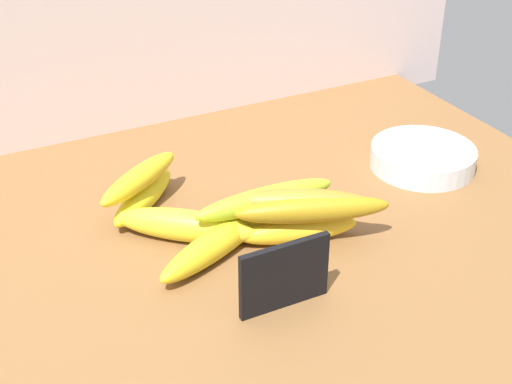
{
  "coord_description": "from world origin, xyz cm",
  "views": [
    {
      "loc": [
        -31.21,
        -70.92,
        56.75
      ],
      "look_at": [
        5.7,
        2.3,
        8.0
      ],
      "focal_mm": 51.22,
      "sensor_mm": 36.0,
      "label": 1
    }
  ],
  "objects_px": {
    "banana_2": "(299,230)",
    "banana_4": "(267,224)",
    "banana_6": "(139,178)",
    "banana_8": "(301,203)",
    "fruit_bowl": "(423,157)",
    "banana_7": "(313,210)",
    "chalkboard_sign": "(284,278)",
    "banana_1": "(186,225)",
    "banana_0": "(143,197)",
    "banana_5": "(266,201)",
    "banana_3": "(218,242)"
  },
  "relations": [
    {
      "from": "banana_1",
      "to": "banana_6",
      "type": "distance_m",
      "value": 0.1
    },
    {
      "from": "banana_5",
      "to": "banana_3",
      "type": "bearing_deg",
      "value": -168.38
    },
    {
      "from": "banana_3",
      "to": "banana_7",
      "type": "xyz_separation_m",
      "value": [
        0.12,
        -0.03,
        0.03
      ]
    },
    {
      "from": "banana_1",
      "to": "banana_0",
      "type": "bearing_deg",
      "value": 103.25
    },
    {
      "from": "banana_3",
      "to": "banana_7",
      "type": "bearing_deg",
      "value": -14.14
    },
    {
      "from": "banana_4",
      "to": "fruit_bowl",
      "type": "bearing_deg",
      "value": 11.2
    },
    {
      "from": "chalkboard_sign",
      "to": "banana_7",
      "type": "height_order",
      "value": "chalkboard_sign"
    },
    {
      "from": "banana_7",
      "to": "banana_4",
      "type": "bearing_deg",
      "value": 136.4
    },
    {
      "from": "banana_4",
      "to": "banana_6",
      "type": "relative_size",
      "value": 1.02
    },
    {
      "from": "chalkboard_sign",
      "to": "banana_8",
      "type": "distance_m",
      "value": 0.14
    },
    {
      "from": "banana_2",
      "to": "banana_8",
      "type": "xyz_separation_m",
      "value": [
        0.0,
        0.01,
        0.04
      ]
    },
    {
      "from": "banana_4",
      "to": "banana_6",
      "type": "distance_m",
      "value": 0.19
    },
    {
      "from": "banana_3",
      "to": "fruit_bowl",
      "type": "bearing_deg",
      "value": 10.68
    },
    {
      "from": "banana_0",
      "to": "banana_8",
      "type": "xyz_separation_m",
      "value": [
        0.16,
        -0.16,
        0.04
      ]
    },
    {
      "from": "banana_3",
      "to": "banana_6",
      "type": "distance_m",
      "value": 0.16
    },
    {
      "from": "chalkboard_sign",
      "to": "fruit_bowl",
      "type": "bearing_deg",
      "value": 29.19
    },
    {
      "from": "banana_1",
      "to": "banana_3",
      "type": "bearing_deg",
      "value": -66.24
    },
    {
      "from": "banana_2",
      "to": "banana_8",
      "type": "bearing_deg",
      "value": 48.36
    },
    {
      "from": "banana_8",
      "to": "banana_0",
      "type": "bearing_deg",
      "value": 134.13
    },
    {
      "from": "banana_0",
      "to": "banana_8",
      "type": "height_order",
      "value": "banana_8"
    },
    {
      "from": "chalkboard_sign",
      "to": "banana_6",
      "type": "relative_size",
      "value": 0.69
    },
    {
      "from": "fruit_bowl",
      "to": "banana_8",
      "type": "bearing_deg",
      "value": -162.49
    },
    {
      "from": "chalkboard_sign",
      "to": "banana_1",
      "type": "distance_m",
      "value": 0.18
    },
    {
      "from": "chalkboard_sign",
      "to": "banana_1",
      "type": "xyz_separation_m",
      "value": [
        -0.05,
        0.17,
        -0.02
      ]
    },
    {
      "from": "banana_5",
      "to": "banana_6",
      "type": "relative_size",
      "value": 1.24
    },
    {
      "from": "banana_4",
      "to": "chalkboard_sign",
      "type": "bearing_deg",
      "value": -109.8
    },
    {
      "from": "banana_0",
      "to": "banana_3",
      "type": "relative_size",
      "value": 0.76
    },
    {
      "from": "banana_4",
      "to": "banana_8",
      "type": "xyz_separation_m",
      "value": [
        0.04,
        -0.02,
        0.04
      ]
    },
    {
      "from": "banana_0",
      "to": "banana_5",
      "type": "xyz_separation_m",
      "value": [
        0.12,
        -0.13,
        0.03
      ]
    },
    {
      "from": "chalkboard_sign",
      "to": "banana_7",
      "type": "bearing_deg",
      "value": 45.44
    },
    {
      "from": "banana_0",
      "to": "banana_4",
      "type": "height_order",
      "value": "same"
    },
    {
      "from": "banana_1",
      "to": "banana_7",
      "type": "bearing_deg",
      "value": -29.7
    },
    {
      "from": "banana_0",
      "to": "banana_4",
      "type": "xyz_separation_m",
      "value": [
        0.12,
        -0.14,
        -0.0
      ]
    },
    {
      "from": "fruit_bowl",
      "to": "banana_7",
      "type": "xyz_separation_m",
      "value": [
        -0.25,
        -0.1,
        0.03
      ]
    },
    {
      "from": "banana_3",
      "to": "banana_6",
      "type": "bearing_deg",
      "value": 109.32
    },
    {
      "from": "banana_2",
      "to": "banana_7",
      "type": "relative_size",
      "value": 0.8
    },
    {
      "from": "fruit_bowl",
      "to": "banana_6",
      "type": "relative_size",
      "value": 1.0
    },
    {
      "from": "fruit_bowl",
      "to": "banana_8",
      "type": "relative_size",
      "value": 0.85
    },
    {
      "from": "banana_2",
      "to": "banana_4",
      "type": "xyz_separation_m",
      "value": [
        -0.03,
        0.03,
        0.0
      ]
    },
    {
      "from": "banana_4",
      "to": "banana_8",
      "type": "bearing_deg",
      "value": -33.79
    },
    {
      "from": "chalkboard_sign",
      "to": "banana_4",
      "type": "xyz_separation_m",
      "value": [
        0.05,
        0.13,
        -0.02
      ]
    },
    {
      "from": "banana_0",
      "to": "banana_5",
      "type": "relative_size",
      "value": 0.78
    },
    {
      "from": "fruit_bowl",
      "to": "banana_2",
      "type": "relative_size",
      "value": 1.01
    },
    {
      "from": "chalkboard_sign",
      "to": "banana_3",
      "type": "distance_m",
      "value": 0.13
    },
    {
      "from": "banana_5",
      "to": "banana_7",
      "type": "relative_size",
      "value": 1.0
    },
    {
      "from": "banana_0",
      "to": "banana_7",
      "type": "distance_m",
      "value": 0.24
    },
    {
      "from": "banana_1",
      "to": "banana_4",
      "type": "distance_m",
      "value": 0.11
    },
    {
      "from": "banana_4",
      "to": "banana_5",
      "type": "relative_size",
      "value": 0.82
    },
    {
      "from": "banana_6",
      "to": "banana_8",
      "type": "distance_m",
      "value": 0.22
    },
    {
      "from": "banana_7",
      "to": "banana_5",
      "type": "bearing_deg",
      "value": 132.75
    }
  ]
}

